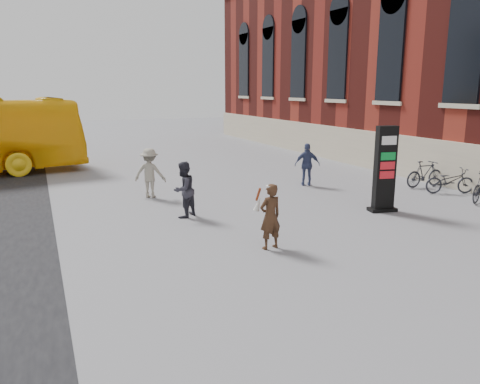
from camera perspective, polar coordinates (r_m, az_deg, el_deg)
name	(u,v)px	position (r m, az deg, el deg)	size (l,w,h in m)	color
ground	(289,253)	(11.16, 6.05, -7.46)	(100.00, 100.00, 0.00)	#9E9EA3
info_pylon	(385,169)	(15.22, 17.23, 2.66)	(0.93, 0.59, 2.69)	black
woman	(270,216)	(11.22, 3.68, -2.89)	(0.66, 0.62, 1.61)	#3D2615
pedestrian_a	(184,190)	(14.06, -6.90, 0.28)	(0.82, 0.64, 1.68)	#2D2C36
pedestrian_b	(150,173)	(16.83, -10.93, 2.29)	(1.13, 0.65, 1.75)	gray
pedestrian_c	(307,165)	(18.77, 8.20, 3.33)	(0.99, 0.41, 1.69)	#3B446C
bike_6	(450,181)	(18.87, 24.22, 1.25)	(0.63, 1.80, 0.95)	#25272E
bike_7	(425,174)	(19.70, 21.60, 2.06)	(0.49, 1.74, 1.05)	#25272E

